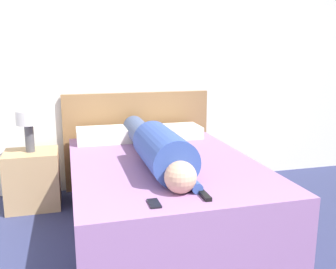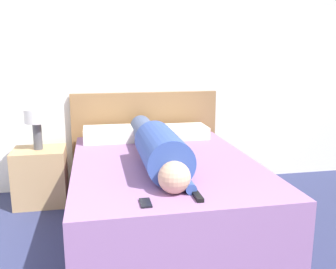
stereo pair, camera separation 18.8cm
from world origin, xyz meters
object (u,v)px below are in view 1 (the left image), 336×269
Objects in this scene: nightstand at (33,179)px; tv_remote at (205,195)px; table_lamp at (28,122)px; cell_phone at (154,203)px; pillow_near_headboard at (110,135)px; bed at (163,195)px; pillow_second at (171,132)px; person_lying at (156,146)px.

nightstand is 1.97m from tv_remote.
cell_phone is at bearing -63.50° from table_lamp.
table_lamp is 0.61× the size of pillow_near_headboard.
cell_phone is (-0.27, -0.84, 0.30)m from bed.
pillow_second is 1.63m from tv_remote.
tv_remote is 1.15× the size of cell_phone.
pillow_second is at bearing 70.38° from bed.
pillow_second is 1.73m from cell_phone.
table_lamp is 0.22× the size of person_lying.
pillow_second reaches higher than cell_phone.
pillow_near_headboard is (-0.34, 0.80, 0.36)m from bed.
pillow_near_headboard is at bearing 1.63° from table_lamp.
table_lamp is at bearing 180.00° from nightstand.
person_lying is at bearing -72.49° from pillow_near_headboard.
cell_phone is (0.80, -1.61, -0.22)m from table_lamp.
table_lamp is 1.37m from pillow_second.
pillow_second is at bearing 81.69° from tv_remote.
person_lying is 0.89m from pillow_near_headboard.
person_lying is at bearing -145.54° from bed.
tv_remote is (1.12, -1.59, -0.22)m from table_lamp.
pillow_near_headboard is 1.64m from cell_phone.
bed reaches higher than nightstand.
table_lamp is at bearing -179.11° from pillow_second.
person_lying is at bearing -39.36° from table_lamp.
bed is 0.94m from pillow_near_headboard.
bed is 13.37× the size of tv_remote.
nightstand is 0.83m from pillow_near_headboard.
pillow_near_headboard reaches higher than nightstand.
nightstand is 1.83m from cell_phone.
table_lamp is 1.96m from tv_remote.
pillow_near_headboard is 4.84× the size of cell_phone.
table_lamp reaches higher than nightstand.
tv_remote is at bearing -86.53° from bed.
pillow_near_headboard is 0.62m from pillow_second.
tv_remote is at bearing -54.74° from nightstand.
bed is 3.19× the size of pillow_near_headboard.
bed is at bearing -35.87° from nightstand.
pillow_near_headboard is at bearing 103.45° from tv_remote.
pillow_near_headboard is at bearing 107.51° from person_lying.
tv_remote is at bearing -76.55° from pillow_near_headboard.
pillow_second is (0.62, 0.00, -0.01)m from pillow_near_headboard.
nightstand is at bearing 0.00° from table_lamp.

